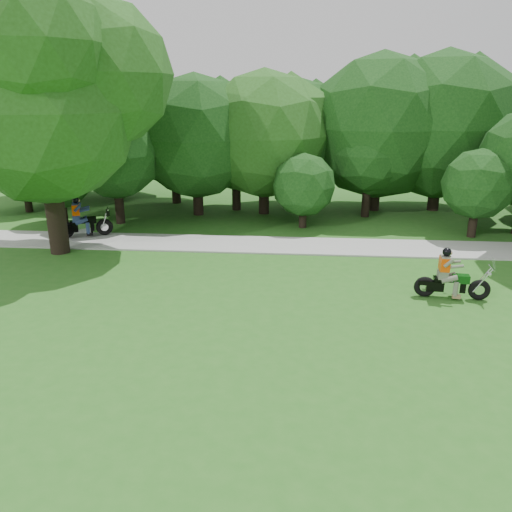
{
  "coord_description": "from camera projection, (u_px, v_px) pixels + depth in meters",
  "views": [
    {
      "loc": [
        -1.83,
        -10.31,
        5.58
      ],
      "look_at": [
        -2.95,
        2.79,
        1.28
      ],
      "focal_mm": 35.0,
      "sensor_mm": 36.0,
      "label": 1
    }
  ],
  "objects": [
    {
      "name": "touring_motorcycle",
      "position": [
        81.0,
        222.0,
        19.94
      ],
      "size": [
        2.07,
        1.25,
        1.65
      ],
      "rotation": [
        0.0,
        0.0,
        0.39
      ],
      "color": "black",
      "rests_on": "walkway"
    },
    {
      "name": "big_tree_west",
      "position": [
        44.0,
        88.0,
        16.91
      ],
      "size": [
        8.64,
        6.56,
        9.96
      ],
      "color": "black",
      "rests_on": "ground"
    },
    {
      "name": "ground",
      "position": [
        375.0,
        351.0,
        11.35
      ],
      "size": [
        100.0,
        100.0,
        0.0
      ],
      "primitive_type": "plane",
      "color": "#27621C",
      "rests_on": "ground"
    },
    {
      "name": "walkway",
      "position": [
        345.0,
        247.0,
        18.92
      ],
      "size": [
        60.0,
        2.2,
        0.06
      ],
      "primitive_type": "cube",
      "color": "#959590",
      "rests_on": "ground"
    },
    {
      "name": "tree_line",
      "position": [
        339.0,
        136.0,
        23.82
      ],
      "size": [
        38.43,
        11.45,
        7.61
      ],
      "color": "black",
      "rests_on": "ground"
    },
    {
      "name": "chopper_motorcycle",
      "position": [
        449.0,
        280.0,
        14.1
      ],
      "size": [
        2.09,
        0.6,
        1.5
      ],
      "rotation": [
        0.0,
        0.0,
        -0.09
      ],
      "color": "black",
      "rests_on": "ground"
    }
  ]
}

